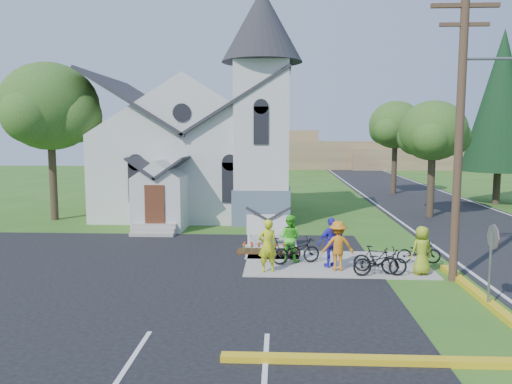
{
  "coord_description": "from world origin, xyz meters",
  "views": [
    {
      "loc": [
        -0.72,
        -18.58,
        5.04
      ],
      "look_at": [
        -1.82,
        5.0,
        2.3
      ],
      "focal_mm": 35.0,
      "sensor_mm": 36.0,
      "label": 1
    }
  ],
  "objects_px": {
    "cyclist_4": "(422,250)",
    "bike_4": "(419,252)",
    "cyclist_1": "(290,238)",
    "cyclist_2": "(332,242)",
    "church_sign": "(268,225)",
    "bike_0": "(296,251)",
    "bike_2": "(380,262)",
    "utility_pole": "(462,123)",
    "stop_sign": "(492,248)",
    "cyclist_0": "(267,246)",
    "bike_1": "(282,249)",
    "bike_3": "(376,260)",
    "cyclist_3": "(338,246)"
  },
  "relations": [
    {
      "from": "stop_sign",
      "to": "cyclist_3",
      "type": "distance_m",
      "value": 5.49
    },
    {
      "from": "utility_pole",
      "to": "stop_sign",
      "type": "relative_size",
      "value": 4.03
    },
    {
      "from": "church_sign",
      "to": "stop_sign",
      "type": "distance_m",
      "value": 9.97
    },
    {
      "from": "cyclist_0",
      "to": "cyclist_4",
      "type": "xyz_separation_m",
      "value": [
        5.51,
        -0.07,
        -0.09
      ]
    },
    {
      "from": "stop_sign",
      "to": "cyclist_4",
      "type": "height_order",
      "value": "stop_sign"
    },
    {
      "from": "church_sign",
      "to": "bike_2",
      "type": "xyz_separation_m",
      "value": [
        4.06,
        -4.4,
        -0.47
      ]
    },
    {
      "from": "cyclist_2",
      "to": "bike_0",
      "type": "bearing_deg",
      "value": -41.21
    },
    {
      "from": "church_sign",
      "to": "bike_2",
      "type": "distance_m",
      "value": 6.01
    },
    {
      "from": "cyclist_1",
      "to": "bike_4",
      "type": "bearing_deg",
      "value": -160.01
    },
    {
      "from": "bike_0",
      "to": "cyclist_1",
      "type": "height_order",
      "value": "cyclist_1"
    },
    {
      "from": "cyclist_0",
      "to": "bike_3",
      "type": "height_order",
      "value": "cyclist_0"
    },
    {
      "from": "cyclist_2",
      "to": "bike_3",
      "type": "xyz_separation_m",
      "value": [
        1.52,
        -0.75,
        -0.45
      ]
    },
    {
      "from": "bike_2",
      "to": "church_sign",
      "type": "bearing_deg",
      "value": 38.34
    },
    {
      "from": "church_sign",
      "to": "bike_3",
      "type": "height_order",
      "value": "church_sign"
    },
    {
      "from": "cyclist_4",
      "to": "bike_1",
      "type": "bearing_deg",
      "value": -40.47
    },
    {
      "from": "bike_1",
      "to": "cyclist_2",
      "type": "xyz_separation_m",
      "value": [
        1.85,
        -0.96,
        0.49
      ]
    },
    {
      "from": "stop_sign",
      "to": "bike_3",
      "type": "xyz_separation_m",
      "value": [
        -2.65,
        3.37,
        -1.24
      ]
    },
    {
      "from": "cyclist_4",
      "to": "bike_0",
      "type": "bearing_deg",
      "value": -36.74
    },
    {
      "from": "cyclist_0",
      "to": "cyclist_2",
      "type": "bearing_deg",
      "value": -178.87
    },
    {
      "from": "church_sign",
      "to": "bike_3",
      "type": "relative_size",
      "value": 1.35
    },
    {
      "from": "cyclist_2",
      "to": "bike_3",
      "type": "relative_size",
      "value": 1.15
    },
    {
      "from": "bike_0",
      "to": "bike_2",
      "type": "bearing_deg",
      "value": -137.66
    },
    {
      "from": "cyclist_1",
      "to": "cyclist_2",
      "type": "xyz_separation_m",
      "value": [
        1.56,
        -0.81,
        0.02
      ]
    },
    {
      "from": "utility_pole",
      "to": "cyclist_0",
      "type": "distance_m",
      "value": 7.86
    },
    {
      "from": "church_sign",
      "to": "bike_0",
      "type": "height_order",
      "value": "church_sign"
    },
    {
      "from": "cyclist_3",
      "to": "bike_3",
      "type": "bearing_deg",
      "value": 162.87
    },
    {
      "from": "church_sign",
      "to": "bike_1",
      "type": "relative_size",
      "value": 1.48
    },
    {
      "from": "bike_0",
      "to": "bike_1",
      "type": "bearing_deg",
      "value": 26.52
    },
    {
      "from": "cyclist_1",
      "to": "bike_1",
      "type": "distance_m",
      "value": 0.58
    },
    {
      "from": "utility_pole",
      "to": "bike_3",
      "type": "distance_m",
      "value": 5.54
    },
    {
      "from": "cyclist_1",
      "to": "cyclist_2",
      "type": "bearing_deg",
      "value": 174.28
    },
    {
      "from": "cyclist_3",
      "to": "cyclist_4",
      "type": "relative_size",
      "value": 1.05
    },
    {
      "from": "utility_pole",
      "to": "stop_sign",
      "type": "xyz_separation_m",
      "value": [
        0.07,
        -2.7,
        -3.62
      ]
    },
    {
      "from": "church_sign",
      "to": "cyclist_3",
      "type": "height_order",
      "value": "cyclist_3"
    },
    {
      "from": "bike_0",
      "to": "bike_4",
      "type": "distance_m",
      "value": 4.76
    },
    {
      "from": "utility_pole",
      "to": "cyclist_2",
      "type": "relative_size",
      "value": 5.31
    },
    {
      "from": "bike_0",
      "to": "cyclist_4",
      "type": "bearing_deg",
      "value": -125.67
    },
    {
      "from": "bike_0",
      "to": "cyclist_1",
      "type": "xyz_separation_m",
      "value": [
        -0.24,
        0.37,
        0.42
      ]
    },
    {
      "from": "bike_0",
      "to": "bike_2",
      "type": "height_order",
      "value": "bike_0"
    },
    {
      "from": "stop_sign",
      "to": "bike_3",
      "type": "bearing_deg",
      "value": 128.13
    },
    {
      "from": "cyclist_4",
      "to": "bike_4",
      "type": "bearing_deg",
      "value": -122.65
    },
    {
      "from": "bike_2",
      "to": "cyclist_4",
      "type": "height_order",
      "value": "cyclist_4"
    },
    {
      "from": "bike_1",
      "to": "bike_4",
      "type": "relative_size",
      "value": 0.88
    },
    {
      "from": "bike_2",
      "to": "bike_4",
      "type": "bearing_deg",
      "value": -50.3
    },
    {
      "from": "church_sign",
      "to": "cyclist_0",
      "type": "relative_size",
      "value": 1.14
    },
    {
      "from": "bike_2",
      "to": "bike_1",
      "type": "bearing_deg",
      "value": 54.57
    },
    {
      "from": "cyclist_1",
      "to": "stop_sign",
      "type": "bearing_deg",
      "value": 161.0
    },
    {
      "from": "stop_sign",
      "to": "bike_4",
      "type": "relative_size",
      "value": 1.46
    },
    {
      "from": "cyclist_2",
      "to": "cyclist_3",
      "type": "xyz_separation_m",
      "value": [
        0.18,
        -0.43,
        -0.02
      ]
    },
    {
      "from": "stop_sign",
      "to": "cyclist_0",
      "type": "height_order",
      "value": "stop_sign"
    }
  ]
}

